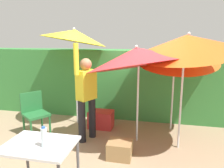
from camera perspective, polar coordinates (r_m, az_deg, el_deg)
The scene contains 12 objects.
ground_plane at distance 4.23m, azimuth -0.90°, elevation -15.58°, with size 24.00×24.00×0.00m, color #9E8466.
hedge_row at distance 5.47m, azimuth 2.96°, elevation 0.18°, with size 8.00×0.70×1.68m, color #38843D.
umbrella_rainbow at distance 3.82m, azimuth 19.10°, elevation 9.98°, with size 1.74×1.71×2.25m.
umbrella_orange at distance 4.65m, azimuth 16.79°, elevation 7.84°, with size 1.70×1.71×2.04m.
umbrella_yellow at distance 4.92m, azimuth -9.90°, elevation 12.45°, with size 1.50×1.47×2.32m.
umbrella_navy at distance 3.93m, azimuth 6.74°, elevation 7.14°, with size 1.99×1.94×2.09m.
person_vendor at distance 4.12m, azimuth -6.76°, elevation -2.48°, with size 0.36×0.53×1.88m.
chair_plastic at distance 4.66m, azimuth -19.79°, elevation -6.86°, with size 0.61×0.61×0.89m.
cooler_box at distance 4.88m, azimuth -2.90°, elevation -9.28°, with size 0.53×0.37×0.38m, color red.
crate_cardboard at distance 3.76m, azimuth 2.06°, elevation -16.88°, with size 0.40×0.36×0.29m, color #9E7A4C.
folding_table at distance 2.76m, azimuth -18.51°, elevation -16.52°, with size 0.80×0.60×0.77m.
bottle_water at distance 2.58m, azimuth -17.49°, elevation -13.23°, with size 0.07×0.07×0.24m.
Camera 1 is at (0.86, -3.65, 1.96)m, focal length 34.63 mm.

